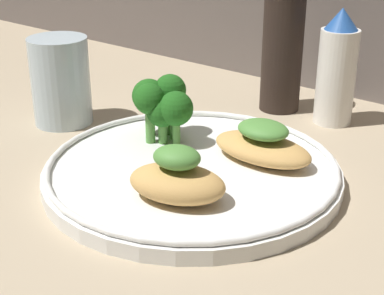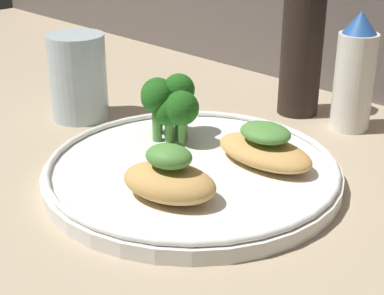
{
  "view_description": "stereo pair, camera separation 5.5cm",
  "coord_description": "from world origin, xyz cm",
  "views": [
    {
      "loc": [
        31.29,
        -39.07,
        25.81
      ],
      "look_at": [
        0.0,
        0.0,
        3.4
      ],
      "focal_mm": 55.0,
      "sensor_mm": 36.0,
      "label": 1
    },
    {
      "loc": [
        35.38,
        -35.42,
        25.81
      ],
      "look_at": [
        0.0,
        0.0,
        3.4
      ],
      "focal_mm": 55.0,
      "sensor_mm": 36.0,
      "label": 2
    }
  ],
  "objects": [
    {
      "name": "sauce_bottle",
      "position": [
        3.53,
        22.21,
        6.46
      ],
      "size": [
        4.44,
        4.44,
        13.5
      ],
      "color": "white",
      "rests_on": "ground_plane"
    },
    {
      "name": "pepper_grinder",
      "position": [
        -3.75,
        22.21,
        7.88
      ],
      "size": [
        4.94,
        4.94,
        17.46
      ],
      "color": "black",
      "rests_on": "ground_plane"
    },
    {
      "name": "grilled_meat_front",
      "position": [
        2.91,
        -5.63,
        3.26
      ],
      "size": [
        9.69,
        7.72,
        4.86
      ],
      "color": "tan",
      "rests_on": "plate"
    },
    {
      "name": "ground_plane",
      "position": [
        0.0,
        0.0,
        -0.5
      ],
      "size": [
        180.0,
        180.0,
        1.0
      ],
      "primitive_type": "cube",
      "color": "tan"
    },
    {
      "name": "drinking_glass",
      "position": [
        -21.31,
        2.28,
        5.08
      ],
      "size": [
        6.8,
        6.8,
        10.15
      ],
      "color": "silver",
      "rests_on": "ground_plane"
    },
    {
      "name": "grilled_meat_middle",
      "position": [
        4.35,
        5.39,
        3.0
      ],
      "size": [
        10.3,
        5.65,
        4.02
      ],
      "color": "tan",
      "rests_on": "plate"
    },
    {
      "name": "plate",
      "position": [
        0.0,
        0.0,
        0.99
      ],
      "size": [
        28.21,
        28.21,
        2.0
      ],
      "color": "white",
      "rests_on": "ground_plane"
    },
    {
      "name": "broccoli_bunch",
      "position": [
        -6.44,
        3.32,
        5.4
      ],
      "size": [
        7.43,
        6.32,
        6.59
      ],
      "color": "#569942",
      "rests_on": "plate"
    }
  ]
}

